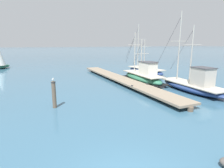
{
  "coord_description": "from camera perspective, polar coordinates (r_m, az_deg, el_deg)",
  "views": [
    {
      "loc": [
        -2.01,
        -4.01,
        4.23
      ],
      "look_at": [
        2.18,
        8.22,
        1.4
      ],
      "focal_mm": 30.18,
      "sensor_mm": 36.0,
      "label": 1
    }
  ],
  "objects": [
    {
      "name": "perched_seagull",
      "position": [
        12.74,
        -17.45,
        1.35
      ],
      "size": [
        0.16,
        0.38,
        0.27
      ],
      "color": "gold",
      "rests_on": "mooring_piling"
    },
    {
      "name": "fishing_boat_1",
      "position": [
        26.23,
        10.21,
        4.16
      ],
      "size": [
        3.26,
        8.34,
        6.79
      ],
      "color": "navy",
      "rests_on": "ground"
    },
    {
      "name": "floating_dock",
      "position": [
        20.74,
        2.53,
        1.59
      ],
      "size": [
        3.54,
        20.22,
        0.53
      ],
      "color": "gray",
      "rests_on": "ground"
    },
    {
      "name": "mooring_piling",
      "position": [
        12.96,
        -17.17,
        -3.0
      ],
      "size": [
        0.3,
        0.3,
        1.78
      ],
      "color": "brown",
      "rests_on": "ground"
    },
    {
      "name": "fishing_boat_0",
      "position": [
        18.04,
        23.5,
        -0.2
      ],
      "size": [
        2.6,
        8.96,
        7.09
      ],
      "color": "navy",
      "rests_on": "ground"
    },
    {
      "name": "fishing_boat_4",
      "position": [
        20.55,
        9.39,
        2.32
      ],
      "size": [
        2.35,
        7.51,
        5.37
      ],
      "color": "#337556",
      "rests_on": "ground"
    }
  ]
}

